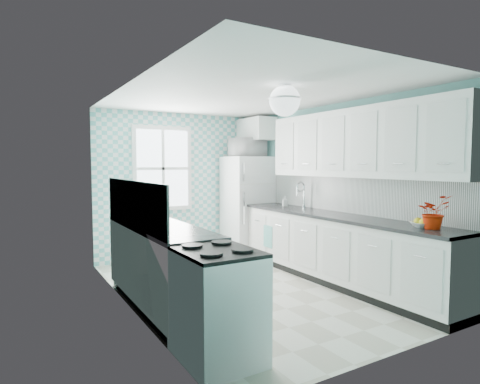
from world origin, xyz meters
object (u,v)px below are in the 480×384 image
microwave (248,147)px  stove (217,303)px  fruit_bowl (422,225)px  sink (295,209)px  fridge (247,205)px  potted_plant (434,212)px  ceiling_light (285,100)px

microwave → stove: bearing=56.6°
fruit_bowl → stove: bearing=175.2°
sink → fruit_bowl: bearing=-89.5°
sink → fruit_bowl: (-0.00, -2.22, 0.04)m
fridge → potted_plant: (0.09, -3.59, 0.24)m
ceiling_light → stove: bearing=-150.2°
stove → sink: 3.17m
fruit_bowl → potted_plant: 0.20m
sink → ceiling_light: bearing=-131.6°
ceiling_light → microwave: 2.83m
fridge → sink: fridge is taller
potted_plant → microwave: (-0.09, 3.59, 0.80)m
ceiling_light → microwave: (1.11, 2.57, -0.40)m
ceiling_light → potted_plant: ceiling_light is taller
stove → sink: (2.40, 2.01, 0.45)m
microwave → potted_plant: bearing=93.3°
fruit_bowl → microwave: microwave is taller
sink → microwave: microwave is taller
ceiling_light → microwave: bearing=66.7°
fridge → microwave: microwave is taller
ceiling_light → potted_plant: bearing=-40.2°
fridge → stove: bearing=-125.8°
ceiling_light → fruit_bowl: size_ratio=1.44×
ceiling_light → potted_plant: size_ratio=0.96×
stove → microwave: microwave is taller
fridge → potted_plant: size_ratio=4.83×
stove → potted_plant: (2.40, -0.33, 0.64)m
fruit_bowl → potted_plant: (0.00, -0.12, 0.15)m
sink → potted_plant: 2.35m
fridge → fruit_bowl: fridge is taller
fridge → sink: bearing=-86.2°
sink → potted_plant: size_ratio=1.46×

